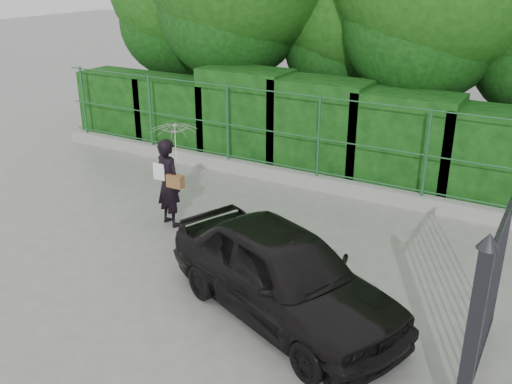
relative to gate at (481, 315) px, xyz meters
The scene contains 7 objects.
ground 4.81m from the gate, behind, with size 80.00×80.00×0.00m, color gray.
kerb 7.04m from the gate, 131.36° to the left, with size 14.00×0.25×0.30m, color #9E9E99.
fence 6.82m from the gate, 129.97° to the left, with size 14.13×0.06×1.80m.
hedge 7.74m from the gate, 126.45° to the left, with size 14.20×1.20×2.28m.
gate is the anchor object (origin of this frame).
woman 6.18m from the gate, 159.17° to the left, with size 0.93×0.88×2.00m.
car 2.74m from the gate, 168.13° to the left, with size 1.56×3.88×1.32m, color black.
Camera 1 is at (5.06, -6.34, 4.67)m, focal length 40.00 mm.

